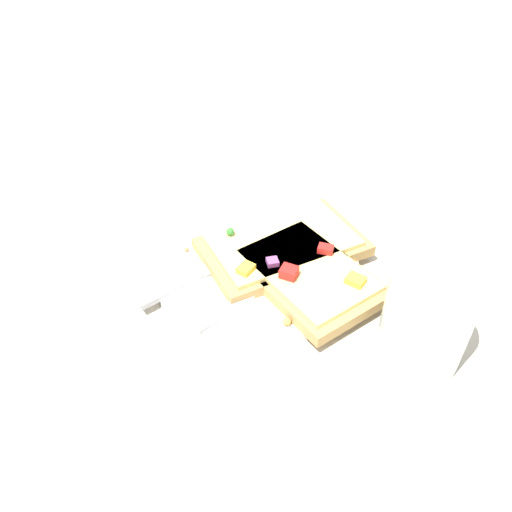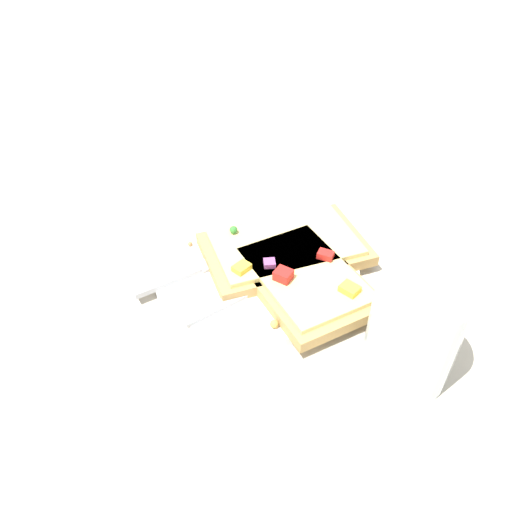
# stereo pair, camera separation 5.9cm
# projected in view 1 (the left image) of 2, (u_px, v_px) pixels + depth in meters

# --- Properties ---
(ground_plane) EXTENTS (4.00, 4.00, 0.00)m
(ground_plane) POSITION_uv_depth(u_px,v_px,m) (256.00, 270.00, 0.61)
(ground_plane) COLOR #BCB29E
(plate) EXTENTS (0.25, 0.25, 0.01)m
(plate) POSITION_uv_depth(u_px,v_px,m) (256.00, 266.00, 0.61)
(plate) COLOR white
(plate) RESTS_ON ground
(fork) EXTENTS (0.19, 0.13, 0.01)m
(fork) POSITION_uv_depth(u_px,v_px,m) (280.00, 276.00, 0.58)
(fork) COLOR #B7B7BC
(fork) RESTS_ON plate
(knife) EXTENTS (0.20, 0.12, 0.01)m
(knife) POSITION_uv_depth(u_px,v_px,m) (206.00, 270.00, 0.59)
(knife) COLOR #B7B7BC
(knife) RESTS_ON plate
(pizza_slice_main) EXTENTS (0.22, 0.17, 0.03)m
(pizza_slice_main) POSITION_uv_depth(u_px,v_px,m) (282.00, 245.00, 0.61)
(pizza_slice_main) COLOR tan
(pizza_slice_main) RESTS_ON plate
(pizza_slice_corner) EXTENTS (0.17, 0.20, 0.03)m
(pizza_slice_corner) POSITION_uv_depth(u_px,v_px,m) (308.00, 274.00, 0.57)
(pizza_slice_corner) COLOR tan
(pizza_slice_corner) RESTS_ON plate
(crumb_scatter) EXTENTS (0.12, 0.15, 0.01)m
(crumb_scatter) POSITION_uv_depth(u_px,v_px,m) (275.00, 293.00, 0.56)
(crumb_scatter) COLOR tan
(crumb_scatter) RESTS_ON plate
(drinking_glass) EXTENTS (0.08, 0.08, 0.11)m
(drinking_glass) POSITION_uv_depth(u_px,v_px,m) (427.00, 318.00, 0.47)
(drinking_glass) COLOR silver
(drinking_glass) RESTS_ON ground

